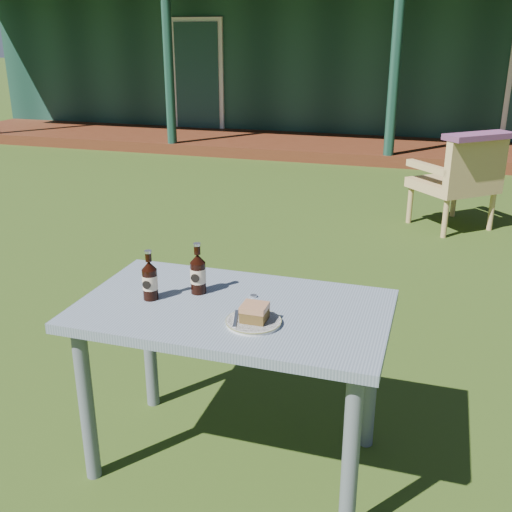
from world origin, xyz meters
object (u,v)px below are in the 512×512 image
(cafe_table, at_px, (233,329))
(cake_slice, at_px, (254,312))
(plate, at_px, (254,322))
(cola_bottle_far, at_px, (150,280))
(armchair_left, at_px, (460,178))
(cola_bottle_near, at_px, (198,273))

(cafe_table, xyz_separation_m, cake_slice, (0.13, -0.12, 0.15))
(cafe_table, relative_size, cake_slice, 13.04)
(cafe_table, distance_m, plate, 0.21)
(cafe_table, bearing_deg, cake_slice, -43.75)
(cafe_table, height_order, cola_bottle_far, cola_bottle_far)
(cafe_table, xyz_separation_m, armchair_left, (0.89, 3.69, -0.13))
(plate, relative_size, armchair_left, 0.23)
(plate, height_order, cake_slice, cake_slice)
(cafe_table, relative_size, plate, 5.88)
(armchair_left, bearing_deg, cafe_table, -103.54)
(cola_bottle_far, bearing_deg, plate, -10.91)
(cafe_table, bearing_deg, armchair_left, 76.46)
(cafe_table, distance_m, cola_bottle_near, 0.27)
(cake_slice, distance_m, cola_bottle_near, 0.36)
(cola_bottle_near, relative_size, cola_bottle_far, 1.04)
(cola_bottle_far, bearing_deg, cake_slice, -10.56)
(cafe_table, relative_size, cola_bottle_far, 5.90)
(cake_slice, relative_size, cola_bottle_near, 0.43)
(armchair_left, bearing_deg, cola_bottle_near, -106.41)
(cafe_table, height_order, cake_slice, cake_slice)
(cake_slice, height_order, armchair_left, armchair_left)
(cola_bottle_near, bearing_deg, cola_bottle_far, -144.05)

